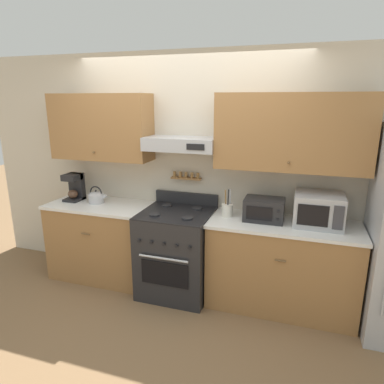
% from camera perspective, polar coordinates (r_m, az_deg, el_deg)
% --- Properties ---
extents(ground_plane, '(16.00, 16.00, 0.00)m').
position_cam_1_polar(ground_plane, '(3.76, -3.92, -17.94)').
color(ground_plane, brown).
extents(wall_back, '(5.20, 0.46, 2.55)m').
position_cam_1_polar(wall_back, '(3.72, -0.09, 5.95)').
color(wall_back, beige).
rests_on(wall_back, ground_plane).
extents(counter_left, '(1.18, 0.63, 0.90)m').
position_cam_1_polar(counter_left, '(4.20, -14.69, -7.75)').
color(counter_left, olive).
rests_on(counter_left, ground_plane).
extents(counter_right, '(1.45, 0.63, 0.90)m').
position_cam_1_polar(counter_right, '(3.61, 14.64, -11.72)').
color(counter_right, olive).
rests_on(counter_right, ground_plane).
extents(stove_range, '(0.73, 0.73, 1.04)m').
position_cam_1_polar(stove_range, '(3.75, -2.53, -9.93)').
color(stove_range, '#232326').
rests_on(stove_range, ground_plane).
extents(tea_kettle, '(0.23, 0.18, 0.20)m').
position_cam_1_polar(tea_kettle, '(4.09, -15.65, -0.76)').
color(tea_kettle, '#B7B7BC').
rests_on(tea_kettle, counter_left).
extents(coffee_maker, '(0.18, 0.22, 0.32)m').
position_cam_1_polar(coffee_maker, '(4.26, -18.95, 0.85)').
color(coffee_maker, black).
rests_on(coffee_maker, counter_left).
extents(microwave, '(0.44, 0.39, 0.30)m').
position_cam_1_polar(microwave, '(3.43, 20.32, -2.77)').
color(microwave, '#ADAFB5').
rests_on(microwave, counter_right).
extents(utensil_crock, '(0.11, 0.11, 0.28)m').
position_cam_1_polar(utensil_crock, '(3.50, 5.91, -2.91)').
color(utensil_crock, silver).
rests_on(utensil_crock, counter_right).
extents(toaster_oven, '(0.38, 0.29, 0.22)m').
position_cam_1_polar(toaster_oven, '(3.44, 11.91, -2.86)').
color(toaster_oven, '#232326').
rests_on(toaster_oven, counter_right).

